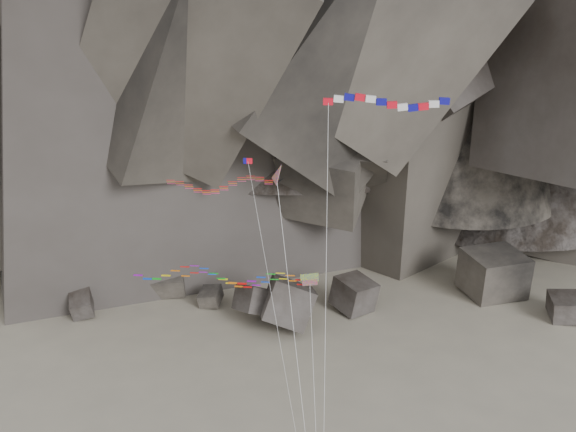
{
  "coord_description": "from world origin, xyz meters",
  "views": [
    {
      "loc": [
        -1.75,
        -41.19,
        35.09
      ],
      "look_at": [
        0.35,
        6.0,
        20.91
      ],
      "focal_mm": 40.0,
      "sensor_mm": 36.0,
      "label": 1
    }
  ],
  "objects_px": {
    "delta_kite": "(216,184)",
    "banner_kite": "(385,106)",
    "parafoil_kite": "(216,275)",
    "pennant_kite": "(262,241)"
  },
  "relations": [
    {
      "from": "delta_kite",
      "to": "banner_kite",
      "type": "height_order",
      "value": "banner_kite"
    },
    {
      "from": "delta_kite",
      "to": "parafoil_kite",
      "type": "relative_size",
      "value": 1.54
    },
    {
      "from": "banner_kite",
      "to": "parafoil_kite",
      "type": "distance_m",
      "value": 17.88
    },
    {
      "from": "banner_kite",
      "to": "parafoil_kite",
      "type": "relative_size",
      "value": 1.82
    },
    {
      "from": "parafoil_kite",
      "to": "pennant_kite",
      "type": "relative_size",
      "value": 0.65
    },
    {
      "from": "delta_kite",
      "to": "banner_kite",
      "type": "relative_size",
      "value": 0.84
    },
    {
      "from": "delta_kite",
      "to": "parafoil_kite",
      "type": "height_order",
      "value": "delta_kite"
    },
    {
      "from": "delta_kite",
      "to": "parafoil_kite",
      "type": "xyz_separation_m",
      "value": [
        -0.47,
        2.92,
        -7.83
      ]
    },
    {
      "from": "delta_kite",
      "to": "parafoil_kite",
      "type": "bearing_deg",
      "value": 87.51
    },
    {
      "from": "banner_kite",
      "to": "pennant_kite",
      "type": "relative_size",
      "value": 1.18
    }
  ]
}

